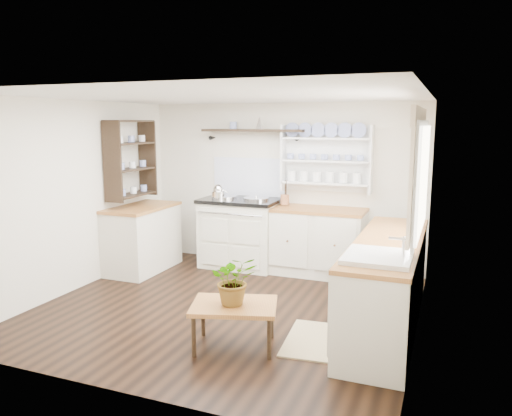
% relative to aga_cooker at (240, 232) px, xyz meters
% --- Properties ---
extents(floor, '(4.00, 3.80, 0.01)m').
position_rel_aga_cooker_xyz_m(floor, '(0.51, -1.57, -0.49)').
color(floor, black).
rests_on(floor, ground).
extents(wall_back, '(4.00, 0.02, 2.30)m').
position_rel_aga_cooker_xyz_m(wall_back, '(0.51, 0.33, 0.66)').
color(wall_back, silver).
rests_on(wall_back, ground).
extents(wall_right, '(0.02, 3.80, 2.30)m').
position_rel_aga_cooker_xyz_m(wall_right, '(2.51, -1.57, 0.66)').
color(wall_right, silver).
rests_on(wall_right, ground).
extents(wall_left, '(0.02, 3.80, 2.30)m').
position_rel_aga_cooker_xyz_m(wall_left, '(-1.49, -1.57, 0.66)').
color(wall_left, silver).
rests_on(wall_left, ground).
extents(ceiling, '(4.00, 3.80, 0.01)m').
position_rel_aga_cooker_xyz_m(ceiling, '(0.51, -1.57, 1.81)').
color(ceiling, white).
rests_on(ceiling, wall_back).
extents(window, '(0.08, 1.55, 1.22)m').
position_rel_aga_cooker_xyz_m(window, '(2.46, -1.42, 1.07)').
color(window, white).
rests_on(window, wall_right).
extents(aga_cooker, '(1.09, 0.75, 1.00)m').
position_rel_aga_cooker_xyz_m(aga_cooker, '(0.00, 0.00, 0.00)').
color(aga_cooker, silver).
rests_on(aga_cooker, floor).
extents(back_cabinets, '(1.27, 0.63, 0.90)m').
position_rel_aga_cooker_xyz_m(back_cabinets, '(1.11, 0.03, -0.03)').
color(back_cabinets, beige).
rests_on(back_cabinets, floor).
extents(right_cabinets, '(0.62, 2.43, 0.90)m').
position_rel_aga_cooker_xyz_m(right_cabinets, '(2.21, -1.47, -0.03)').
color(right_cabinets, beige).
rests_on(right_cabinets, floor).
extents(belfast_sink, '(0.55, 0.60, 0.45)m').
position_rel_aga_cooker_xyz_m(belfast_sink, '(2.21, -2.22, 0.31)').
color(belfast_sink, white).
rests_on(belfast_sink, right_cabinets).
extents(left_cabinets, '(0.62, 1.13, 0.90)m').
position_rel_aga_cooker_xyz_m(left_cabinets, '(-1.19, -0.67, -0.03)').
color(left_cabinets, beige).
rests_on(left_cabinets, floor).
extents(plate_rack, '(1.20, 0.22, 0.90)m').
position_rel_aga_cooker_xyz_m(plate_rack, '(1.16, 0.29, 1.06)').
color(plate_rack, white).
rests_on(plate_rack, wall_back).
extents(high_shelf, '(1.50, 0.29, 0.16)m').
position_rel_aga_cooker_xyz_m(high_shelf, '(0.11, 0.21, 1.41)').
color(high_shelf, black).
rests_on(high_shelf, wall_back).
extents(left_shelving, '(0.28, 0.80, 1.05)m').
position_rel_aga_cooker_xyz_m(left_shelving, '(-1.33, -0.67, 1.06)').
color(left_shelving, black).
rests_on(left_shelving, wall_left).
extents(kettle, '(0.20, 0.20, 0.24)m').
position_rel_aga_cooker_xyz_m(kettle, '(-0.28, -0.12, 0.56)').
color(kettle, silver).
rests_on(kettle, aga_cooker).
extents(utensil_crock, '(0.12, 0.12, 0.14)m').
position_rel_aga_cooker_xyz_m(utensil_crock, '(0.62, 0.11, 0.48)').
color(utensil_crock, '#9E603A').
rests_on(utensil_crock, back_cabinets).
extents(center_table, '(0.89, 0.74, 0.41)m').
position_rel_aga_cooker_xyz_m(center_table, '(0.98, -2.44, -0.13)').
color(center_table, brown).
rests_on(center_table, floor).
extents(potted_plant, '(0.54, 0.52, 0.46)m').
position_rel_aga_cooker_xyz_m(potted_plant, '(0.98, -2.44, 0.15)').
color(potted_plant, '#3F7233').
rests_on(potted_plant, center_table).
extents(floor_rug, '(0.62, 0.89, 0.02)m').
position_rel_aga_cooker_xyz_m(floor_rug, '(1.65, -2.04, -0.49)').
color(floor_rug, '#938155').
rests_on(floor_rug, floor).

